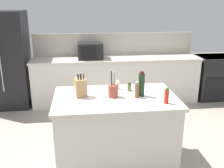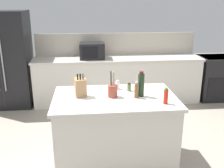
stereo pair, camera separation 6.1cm
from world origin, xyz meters
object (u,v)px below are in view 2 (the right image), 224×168
at_px(knife_block, 81,88).
at_px(wine_bottle, 141,85).
at_px(microwave, 92,51).
at_px(honey_jar, 77,83).
at_px(hot_sauce_bottle, 166,96).
at_px(pepper_grinder, 136,90).
at_px(range_oven, 215,77).
at_px(utensil_crock, 113,90).
at_px(salt_shaker, 118,85).
at_px(refrigerator, 5,60).
at_px(spice_jar_oregano, 129,87).

distance_m(knife_block, wine_bottle, 0.73).
relative_size(microwave, honey_jar, 3.39).
distance_m(knife_block, hot_sauce_bottle, 1.01).
height_order(wine_bottle, hot_sauce_bottle, wine_bottle).
bearing_deg(hot_sauce_bottle, microwave, 107.25).
bearing_deg(honey_jar, pepper_grinder, -31.07).
height_order(range_oven, utensil_crock, utensil_crock).
height_order(range_oven, pepper_grinder, pepper_grinder).
xyz_separation_m(salt_shaker, hot_sauce_bottle, (0.48, -0.55, 0.03)).
height_order(refrigerator, microwave, refrigerator).
xyz_separation_m(knife_block, utensil_crock, (0.38, -0.04, -0.03)).
bearing_deg(knife_block, utensil_crock, -16.63).
relative_size(knife_block, utensil_crock, 0.91).
bearing_deg(knife_block, wine_bottle, -14.92).
bearing_deg(utensil_crock, microwave, 94.98).
bearing_deg(knife_block, honey_jar, 89.01).
bearing_deg(hot_sauce_bottle, wine_bottle, 131.00).
xyz_separation_m(range_oven, hot_sauce_bottle, (-1.87, -2.48, 0.56)).
bearing_deg(honey_jar, range_oven, 32.21).
bearing_deg(wine_bottle, refrigerator, 134.80).
bearing_deg(refrigerator, honey_jar, -52.08).
bearing_deg(range_oven, hot_sauce_bottle, -127.13).
xyz_separation_m(knife_block, hot_sauce_bottle, (0.96, -0.32, -0.02)).
bearing_deg(knife_block, hot_sauce_bottle, -29.10).
relative_size(refrigerator, hot_sauce_bottle, 9.85).
height_order(refrigerator, utensil_crock, refrigerator).
relative_size(refrigerator, microwave, 3.83).
distance_m(honey_jar, hot_sauce_bottle, 1.21).
distance_m(microwave, knife_block, 2.16).
xyz_separation_m(utensil_crock, pepper_grinder, (0.28, -0.06, 0.01)).
bearing_deg(salt_shaker, knife_block, -154.17).
distance_m(microwave, pepper_grinder, 2.31).
bearing_deg(pepper_grinder, knife_block, 171.23).
xyz_separation_m(refrigerator, hot_sauce_bottle, (2.48, -2.53, 0.09)).
relative_size(knife_block, pepper_grinder, 1.43).
relative_size(refrigerator, spice_jar_oregano, 17.52).
xyz_separation_m(refrigerator, spice_jar_oregano, (2.13, -2.06, 0.05)).
height_order(range_oven, honey_jar, honey_jar).
xyz_separation_m(knife_block, wine_bottle, (0.73, -0.06, 0.03)).
bearing_deg(refrigerator, hot_sauce_bottle, -45.58).
relative_size(knife_block, spice_jar_oregano, 2.72).
distance_m(refrigerator, microwave, 1.72).
xyz_separation_m(refrigerator, pepper_grinder, (2.18, -2.31, 0.10)).
relative_size(pepper_grinder, salt_shaker, 1.64).
bearing_deg(hot_sauce_bottle, salt_shaker, 131.13).
height_order(pepper_grinder, salt_shaker, pepper_grinder).
bearing_deg(spice_jar_oregano, wine_bottle, -61.26).
distance_m(microwave, salt_shaker, 1.95).
xyz_separation_m(range_oven, salt_shaker, (-2.36, -1.92, 0.53)).
bearing_deg(honey_jar, salt_shaker, -10.71).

